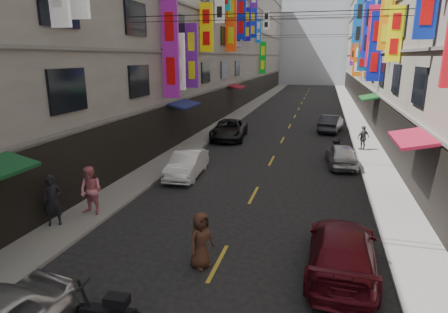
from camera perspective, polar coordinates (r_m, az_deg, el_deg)
The scene contains 20 objects.
sidewalk_left at distance 41.19m, azimuth 2.35°, elevation 6.55°, with size 2.00×90.00×0.12m, color slate.
sidewalk_right at distance 40.38m, azimuth 19.30°, elevation 5.55°, with size 2.00×90.00×0.12m, color slate.
building_row_left at distance 42.58m, azimuth -5.88°, elevation 19.48°, with size 10.14×90.00×19.00m.
building_row_right at distance 40.99m, azimuth 29.27°, elevation 17.93°, with size 10.14×90.00×19.00m.
haze_block at distance 89.97m, azimuth 13.67°, elevation 17.71°, with size 18.00×8.00×22.00m, color #A8AEBB.
shop_signage at distance 32.85m, azimuth 10.56°, elevation 20.00°, with size 14.00×55.00×12.02m.
street_awnings at distance 24.33m, azimuth 5.17°, elevation 7.63°, with size 13.99×35.20×0.41m.
overhead_cables at distance 28.06m, azimuth 9.65°, elevation 20.33°, with size 14.00×38.04×1.24m.
lane_markings at distance 37.40m, azimuth 10.39°, elevation 5.37°, with size 0.12×80.20×0.01m.
scooter_crossing at distance 9.66m, azimuth -17.11°, elevation -21.54°, with size 1.80×0.50×1.14m.
scooter_far_right at distance 25.18m, azimuth 16.78°, elevation 1.38°, with size 0.64×1.79×1.14m.
car_left_mid at distance 19.62m, azimuth -5.68°, elevation -1.13°, with size 1.41×4.05×1.34m, color white.
car_left_far at distance 28.53m, azimuth 0.79°, elevation 4.14°, with size 2.40×5.20×1.44m, color black.
car_right_near at distance 11.62m, azimuth 17.54°, elevation -13.51°, with size 1.91×4.71×1.37m, color #580F19.
car_right_mid at distance 22.37m, azimuth 17.47°, elevation 0.22°, with size 1.55×3.85×1.31m, color #B9B9BE.
car_right_far at distance 32.56m, azimuth 15.96°, elevation 4.89°, with size 1.50×4.30×1.42m, color #2A2C33.
pedestrian_lnear at distance 14.94m, azimuth -24.65°, elevation -6.10°, with size 0.69×0.63×1.89m, color black.
pedestrian_lfar at distance 15.38m, azimuth -19.61°, elevation -4.93°, with size 0.93×0.64×1.92m, color pink.
pedestrian_rfar at distance 26.27m, azimuth 20.45°, elevation 2.70°, with size 0.95×0.54×1.61m, color #505052.
pedestrian_crossing at distance 11.29m, azimuth -3.55°, elevation -12.60°, with size 0.85×0.58×1.73m, color #4A2A1D.
Camera 1 is at (2.78, 2.21, 6.09)m, focal length 30.00 mm.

